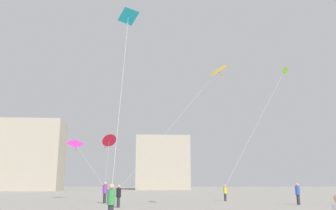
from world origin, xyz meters
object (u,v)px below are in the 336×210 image
at_px(building_left_hall, 0,155).
at_px(person_in_green, 111,201).
at_px(kite_amber_delta, 217,72).
at_px(kite_magenta_delta, 76,144).
at_px(person_in_purple, 105,192).
at_px(kite_crimson_diamond, 109,140).
at_px(kite_cyan_delta, 129,20).
at_px(building_centre_hall, 161,164).
at_px(person_in_black, 119,195).
at_px(kite_lime_diamond, 284,72).
at_px(person_in_yellow, 225,192).
at_px(person_in_blue, 298,193).

bearing_deg(building_left_hall, person_in_green, -61.07).
bearing_deg(kite_amber_delta, kite_magenta_delta, 134.46).
relative_size(person_in_purple, kite_magenta_delta, 0.25).
bearing_deg(kite_crimson_diamond, kite_amber_delta, -36.10).
bearing_deg(kite_magenta_delta, kite_cyan_delta, -68.28).
bearing_deg(building_centre_hall, kite_crimson_diamond, -93.66).
bearing_deg(building_centre_hall, person_in_green, -91.22).
bearing_deg(person_in_black, kite_amber_delta, -125.69).
xyz_separation_m(person_in_black, kite_magenta_delta, (-6.43, 11.93, 5.07)).
distance_m(person_in_purple, kite_lime_diamond, 27.22).
bearing_deg(person_in_green, kite_crimson_diamond, -37.81).
bearing_deg(person_in_green, building_left_hall, -18.65).
bearing_deg(kite_cyan_delta, kite_magenta_delta, 111.72).
height_order(person_in_yellow, kite_amber_delta, kite_amber_delta).
bearing_deg(kite_lime_diamond, person_in_yellow, -145.04).
bearing_deg(kite_lime_diamond, kite_crimson_diamond, -151.27).
bearing_deg(person_in_blue, building_centre_hall, -2.64).
bearing_deg(kite_amber_delta, kite_lime_diamond, 56.95).
xyz_separation_m(person_in_purple, building_centre_hall, (4.48, 64.38, 5.78)).
height_order(person_in_purple, building_left_hall, building_left_hall).
distance_m(person_in_black, kite_crimson_diamond, 6.57).
xyz_separation_m(person_in_yellow, kite_crimson_diamond, (-11.05, -4.67, 4.64)).
relative_size(person_in_black, kite_cyan_delta, 0.15).
relative_size(person_in_yellow, person_in_green, 0.90).
relative_size(person_in_yellow, person_in_black, 0.97).
xyz_separation_m(kite_amber_delta, building_left_hall, (-40.65, 54.09, -1.99)).
bearing_deg(kite_cyan_delta, person_in_green, -95.43).
bearing_deg(person_in_black, person_in_green, 165.10).
bearing_deg(kite_cyan_delta, kite_lime_diamond, 52.41).
relative_size(person_in_black, kite_magenta_delta, 0.22).
bearing_deg(kite_lime_diamond, person_in_blue, -108.36).
bearing_deg(person_in_blue, person_in_green, 120.95).
xyz_separation_m(person_in_green, person_in_purple, (-2.79, 15.13, 0.06)).
relative_size(person_in_yellow, building_centre_hall, 0.08).
bearing_deg(person_in_purple, person_in_black, 20.40).
relative_size(person_in_purple, kite_lime_diamond, 0.12).
xyz_separation_m(person_in_blue, building_centre_hall, (-11.90, 66.52, 5.84)).
bearing_deg(person_in_purple, person_in_blue, 82.94).
bearing_deg(person_in_purple, person_in_green, 10.84).
relative_size(person_in_black, kite_lime_diamond, 0.11).
distance_m(person_in_yellow, person_in_black, 13.14).
height_order(person_in_purple, kite_magenta_delta, kite_magenta_delta).
height_order(person_in_blue, kite_magenta_delta, kite_magenta_delta).
relative_size(person_in_blue, kite_lime_diamond, 0.12).
height_order(person_in_green, person_in_black, person_in_green).
height_order(kite_lime_diamond, kite_cyan_delta, kite_lime_diamond).
bearing_deg(person_in_yellow, kite_cyan_delta, 161.60).
height_order(kite_lime_diamond, kite_crimson_diamond, kite_lime_diamond).
relative_size(person_in_black, building_left_hall, 0.06).
distance_m(person_in_blue, kite_amber_delta, 12.50).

